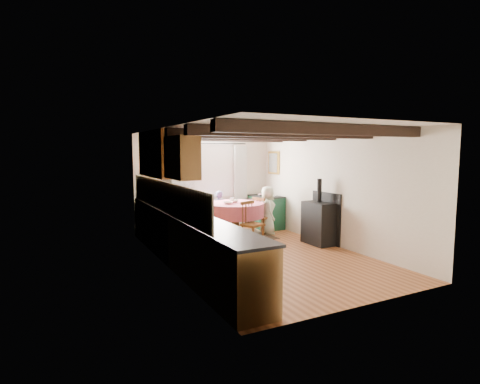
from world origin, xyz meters
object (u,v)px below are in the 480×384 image
chair_near (253,223)px  child_right (267,210)px  chair_right (263,215)px  cast_iron_stove (319,212)px  aga_range (266,211)px  child_far (218,211)px  chair_left (200,220)px  cup (232,199)px  dining_table (235,220)px

chair_near → child_right: bearing=24.4°
chair_right → cast_iron_stove: bearing=-178.6°
chair_right → aga_range: size_ratio=0.96×
child_right → child_far: bearing=62.0°
chair_near → child_far: bearing=76.0°
chair_left → child_right: size_ratio=0.80×
cup → chair_left: bearing=-160.2°
aga_range → cup: 1.19m
child_right → cast_iron_stove: bearing=-147.7°
child_right → cup: 0.90m
chair_near → aga_range: size_ratio=0.99×
cup → chair_right: bearing=-29.0°
chair_near → chair_left: size_ratio=1.00×
child_right → aga_range: bearing=-15.1°
chair_left → child_far: child_far is taller
cast_iron_stove → child_far: size_ratio=1.38×
child_far → cup: 0.54m
chair_left → cup: chair_left is taller
chair_right → cast_iron_stove: 1.56m
chair_left → child_right: 1.72m
child_far → child_right: child_right is taller
aga_range → cast_iron_stove: bearing=-86.9°
chair_left → child_far: bearing=144.4°
chair_near → chair_left: (-0.90, 0.84, 0.00)m
dining_table → child_far: bearing=97.0°
chair_right → chair_near: bearing=118.9°
chair_near → chair_right: size_ratio=1.03×
chair_right → cup: (-0.66, 0.36, 0.39)m
chair_left → cup: (0.98, 0.35, 0.38)m
dining_table → chair_right: 0.75m
aga_range → child_right: (-0.35, -0.65, 0.15)m
dining_table → chair_left: chair_left is taller
chair_near → child_right: size_ratio=0.80×
child_right → chair_left: bearing=100.4°
dining_table → cast_iron_stove: cast_iron_stove is taller
chair_near → cast_iron_stove: 1.44m
child_far → cast_iron_stove: bearing=116.9°
chair_left → child_far: (0.79, 0.73, 0.05)m
aga_range → cup: cup is taller
child_right → cup: child_right is taller
dining_table → chair_left: bearing=178.0°
chair_near → chair_right: chair_near is taller
chair_left → aga_range: 2.15m
child_far → chair_right: bearing=133.0°
dining_table → chair_right: chair_right is taller
child_far → cup: child_far is taller
chair_left → aga_range: (2.07, 0.56, -0.03)m
chair_left → cast_iron_stove: (2.18, -1.45, 0.24)m
chair_left → chair_right: bearing=101.0°
aga_range → child_far: bearing=172.5°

